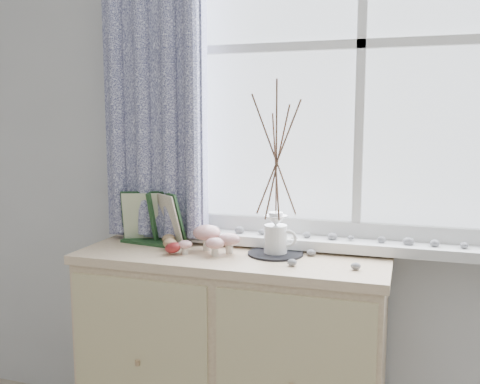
% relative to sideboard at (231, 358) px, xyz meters
% --- Properties ---
extents(sideboard, '(1.20, 0.45, 0.85)m').
position_rel_sideboard_xyz_m(sideboard, '(0.00, 0.00, 0.00)').
color(sideboard, beige).
rests_on(sideboard, ground).
extents(botanical_book, '(0.34, 0.18, 0.23)m').
position_rel_sideboard_xyz_m(botanical_book, '(-0.36, 0.04, 0.54)').
color(botanical_book, '#1D3E1F').
rests_on(botanical_book, sideboard).
extents(toadstool_cluster, '(0.23, 0.16, 0.10)m').
position_rel_sideboard_xyz_m(toadstool_cluster, '(-0.08, -0.00, 0.48)').
color(toadstool_cluster, silver).
rests_on(toadstool_cluster, sideboard).
extents(wooden_eggs, '(0.13, 0.17, 0.07)m').
position_rel_sideboard_xyz_m(wooden_eggs, '(-0.25, -0.01, 0.45)').
color(wooden_eggs, '#A4845B').
rests_on(wooden_eggs, sideboard).
extents(songbird_figurine, '(0.12, 0.06, 0.06)m').
position_rel_sideboard_xyz_m(songbird_figurine, '(0.19, 0.12, 0.46)').
color(songbird_figurine, white).
rests_on(songbird_figurine, sideboard).
extents(crocheted_doily, '(0.21, 0.21, 0.01)m').
position_rel_sideboard_xyz_m(crocheted_doily, '(0.17, 0.04, 0.43)').
color(crocheted_doily, black).
rests_on(crocheted_doily, sideboard).
extents(twig_pitcher, '(0.27, 0.27, 0.67)m').
position_rel_sideboard_xyz_m(twig_pitcher, '(0.17, 0.04, 0.81)').
color(twig_pitcher, white).
rests_on(twig_pitcher, crocheted_doily).
extents(sideboard_pebbles, '(0.33, 0.23, 0.02)m').
position_rel_sideboard_xyz_m(sideboard_pebbles, '(0.30, 0.00, 0.44)').
color(sideboard_pebbles, gray).
rests_on(sideboard_pebbles, sideboard).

